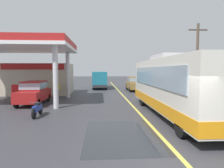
{
  "coord_description": "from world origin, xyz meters",
  "views": [
    {
      "loc": [
        -2.49,
        -5.53,
        2.69
      ],
      "look_at": [
        -1.5,
        10.0,
        1.6
      ],
      "focal_mm": 31.94,
      "sensor_mm": 36.0,
      "label": 1
    }
  ],
  "objects_px": {
    "car_at_pump": "(34,91)",
    "pedestrian_by_shop": "(44,91)",
    "motorcycle_parked_forecourt": "(37,109)",
    "pedestrian_near_pump": "(57,89)",
    "minibus_opposing_lane": "(100,78)",
    "car_trailing_behind_bus": "(134,83)",
    "coach_bus_main": "(173,87)"
  },
  "relations": [
    {
      "from": "minibus_opposing_lane",
      "to": "car_trailing_behind_bus",
      "type": "height_order",
      "value": "minibus_opposing_lane"
    },
    {
      "from": "coach_bus_main",
      "to": "minibus_opposing_lane",
      "type": "xyz_separation_m",
      "value": [
        -4.34,
        17.82,
        -0.25
      ]
    },
    {
      "from": "motorcycle_parked_forecourt",
      "to": "pedestrian_near_pump",
      "type": "relative_size",
      "value": 1.08
    },
    {
      "from": "minibus_opposing_lane",
      "to": "motorcycle_parked_forecourt",
      "type": "bearing_deg",
      "value": -101.7
    },
    {
      "from": "minibus_opposing_lane",
      "to": "motorcycle_parked_forecourt",
      "type": "relative_size",
      "value": 3.41
    },
    {
      "from": "pedestrian_near_pump",
      "to": "car_at_pump",
      "type": "bearing_deg",
      "value": -110.0
    },
    {
      "from": "car_trailing_behind_bus",
      "to": "pedestrian_by_shop",
      "type": "bearing_deg",
      "value": -136.91
    },
    {
      "from": "motorcycle_parked_forecourt",
      "to": "pedestrian_by_shop",
      "type": "relative_size",
      "value": 1.08
    },
    {
      "from": "pedestrian_by_shop",
      "to": "car_trailing_behind_bus",
      "type": "distance_m",
      "value": 12.57
    },
    {
      "from": "motorcycle_parked_forecourt",
      "to": "minibus_opposing_lane",
      "type": "bearing_deg",
      "value": 78.3
    },
    {
      "from": "coach_bus_main",
      "to": "car_at_pump",
      "type": "bearing_deg",
      "value": 154.61
    },
    {
      "from": "coach_bus_main",
      "to": "motorcycle_parked_forecourt",
      "type": "height_order",
      "value": "coach_bus_main"
    },
    {
      "from": "pedestrian_near_pump",
      "to": "motorcycle_parked_forecourt",
      "type": "bearing_deg",
      "value": -86.81
    },
    {
      "from": "car_at_pump",
      "to": "pedestrian_near_pump",
      "type": "relative_size",
      "value": 2.53
    },
    {
      "from": "car_at_pump",
      "to": "pedestrian_by_shop",
      "type": "height_order",
      "value": "car_at_pump"
    },
    {
      "from": "coach_bus_main",
      "to": "car_trailing_behind_bus",
      "type": "xyz_separation_m",
      "value": [
        0.15,
        14.12,
        -0.71
      ]
    },
    {
      "from": "coach_bus_main",
      "to": "minibus_opposing_lane",
      "type": "distance_m",
      "value": 18.34
    },
    {
      "from": "minibus_opposing_lane",
      "to": "car_at_pump",
      "type": "bearing_deg",
      "value": -111.43
    },
    {
      "from": "car_trailing_behind_bus",
      "to": "pedestrian_near_pump",
      "type": "bearing_deg",
      "value": -143.05
    },
    {
      "from": "car_at_pump",
      "to": "minibus_opposing_lane",
      "type": "bearing_deg",
      "value": 68.57
    },
    {
      "from": "motorcycle_parked_forecourt",
      "to": "pedestrian_near_pump",
      "type": "height_order",
      "value": "pedestrian_near_pump"
    },
    {
      "from": "pedestrian_near_pump",
      "to": "pedestrian_by_shop",
      "type": "relative_size",
      "value": 1.0
    },
    {
      "from": "pedestrian_near_pump",
      "to": "pedestrian_by_shop",
      "type": "distance_m",
      "value": 2.24
    },
    {
      "from": "coach_bus_main",
      "to": "car_at_pump",
      "type": "distance_m",
      "value": 10.6
    },
    {
      "from": "coach_bus_main",
      "to": "pedestrian_near_pump",
      "type": "relative_size",
      "value": 6.65
    },
    {
      "from": "car_at_pump",
      "to": "car_trailing_behind_bus",
      "type": "xyz_separation_m",
      "value": [
        9.7,
        9.59,
        0.0
      ]
    },
    {
      "from": "motorcycle_parked_forecourt",
      "to": "pedestrian_by_shop",
      "type": "distance_m",
      "value": 5.45
    },
    {
      "from": "car_at_pump",
      "to": "pedestrian_by_shop",
      "type": "xyz_separation_m",
      "value": [
        0.52,
        1.0,
        -0.08
      ]
    },
    {
      "from": "car_at_pump",
      "to": "motorcycle_parked_forecourt",
      "type": "relative_size",
      "value": 2.33
    },
    {
      "from": "coach_bus_main",
      "to": "car_trailing_behind_bus",
      "type": "distance_m",
      "value": 14.14
    },
    {
      "from": "pedestrian_near_pump",
      "to": "car_trailing_behind_bus",
      "type": "relative_size",
      "value": 0.4
    },
    {
      "from": "car_at_pump",
      "to": "pedestrian_by_shop",
      "type": "relative_size",
      "value": 2.53
    }
  ]
}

